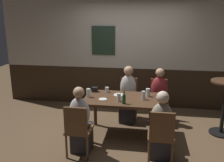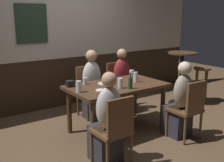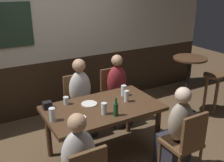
{
  "view_description": "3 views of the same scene",
  "coord_description": "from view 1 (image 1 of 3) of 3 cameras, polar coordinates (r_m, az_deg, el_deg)",
  "views": [
    {
      "loc": [
        0.44,
        -4.34,
        2.24
      ],
      "look_at": [
        -0.24,
        0.02,
        1.05
      ],
      "focal_mm": 40.24,
      "sensor_mm": 36.0,
      "label": 1
    },
    {
      "loc": [
        -2.39,
        -3.25,
        1.77
      ],
      "look_at": [
        -0.15,
        -0.08,
        0.83
      ],
      "focal_mm": 44.42,
      "sensor_mm": 36.0,
      "label": 2
    },
    {
      "loc": [
        -1.41,
        -2.7,
        2.24
      ],
      "look_at": [
        0.19,
        0.08,
        1.03
      ],
      "focal_mm": 42.5,
      "sensor_mm": 36.0,
      "label": 3
    }
  ],
  "objects": [
    {
      "name": "chair_right_near",
      "position": [
        3.91,
        11.11,
        -11.69
      ],
      "size": [
        0.4,
        0.4,
        0.88
      ],
      "color": "brown",
      "rests_on": "ground_plane"
    },
    {
      "name": "beer_glass_tall",
      "position": [
        4.42,
        1.56,
        -3.86
      ],
      "size": [
        0.07,
        0.07,
        0.15
      ],
      "color": "silver",
      "rests_on": "dining_table"
    },
    {
      "name": "beer_glass_half",
      "position": [
        4.66,
        -5.38,
        -2.78
      ],
      "size": [
        0.08,
        0.08,
        0.16
      ],
      "color": "silver",
      "rests_on": "dining_table"
    },
    {
      "name": "person_mid_far",
      "position": [
        5.33,
        3.61,
        -3.92
      ],
      "size": [
        0.34,
        0.37,
        1.19
      ],
      "color": "#2D2D38",
      "rests_on": "ground_plane"
    },
    {
      "name": "side_bar_table",
      "position": [
        5.15,
        24.15,
        -4.65
      ],
      "size": [
        0.56,
        0.56,
        1.05
      ],
      "color": "black",
      "rests_on": "ground_plane"
    },
    {
      "name": "tumbler_short",
      "position": [
        4.54,
        7.15,
        -3.34
      ],
      "size": [
        0.06,
        0.06,
        0.16
      ],
      "color": "silver",
      "rests_on": "dining_table"
    },
    {
      "name": "chair_right_far",
      "position": [
        5.47,
        10.53,
        -3.72
      ],
      "size": [
        0.4,
        0.4,
        0.88
      ],
      "color": "brown",
      "rests_on": "ground_plane"
    },
    {
      "name": "plate_white_small",
      "position": [
        4.53,
        -2.1,
        -4.16
      ],
      "size": [
        0.15,
        0.15,
        0.01
      ],
      "primitive_type": "cylinder",
      "color": "white",
      "rests_on": "dining_table"
    },
    {
      "name": "pint_glass_pale",
      "position": [
        4.72,
        8.15,
        -2.69
      ],
      "size": [
        0.07,
        0.07,
        0.15
      ],
      "color": "silver",
      "rests_on": "dining_table"
    },
    {
      "name": "person_right_far",
      "position": [
        5.32,
        10.56,
        -4.37
      ],
      "size": [
        0.34,
        0.37,
        1.16
      ],
      "color": "#2D2D38",
      "rests_on": "ground_plane"
    },
    {
      "name": "wall_back",
      "position": [
        6.08,
        4.54,
        6.2
      ],
      "size": [
        6.4,
        0.13,
        2.6
      ],
      "color": "#332316",
      "rests_on": "ground_plane"
    },
    {
      "name": "ground_plane",
      "position": [
        4.9,
        2.75,
        -12.09
      ],
      "size": [
        12.0,
        12.0,
        0.0
      ],
      "primitive_type": "plane",
      "color": "brown"
    },
    {
      "name": "condiment_caddy",
      "position": [
        4.98,
        -3.97,
        -1.92
      ],
      "size": [
        0.11,
        0.09,
        0.09
      ],
      "primitive_type": "cube",
      "color": "black",
      "rests_on": "dining_table"
    },
    {
      "name": "beer_bottle_green",
      "position": [
        4.3,
        2.74,
        -4.05
      ],
      "size": [
        0.06,
        0.06,
        0.23
      ],
      "color": "#194723",
      "rests_on": "dining_table"
    },
    {
      "name": "person_right_near",
      "position": [
        4.06,
        11.02,
        -10.94
      ],
      "size": [
        0.34,
        0.37,
        1.13
      ],
      "color": "#2D2D38",
      "rests_on": "ground_plane"
    },
    {
      "name": "chair_mid_far",
      "position": [
        5.49,
        3.76,
        -3.44
      ],
      "size": [
        0.4,
        0.4,
        0.88
      ],
      "color": "brown",
      "rests_on": "ground_plane"
    },
    {
      "name": "plate_white_large",
      "position": [
        4.76,
        1.61,
        -3.18
      ],
      "size": [
        0.21,
        0.21,
        0.01
      ],
      "primitive_type": "cylinder",
      "color": "white",
      "rests_on": "dining_table"
    },
    {
      "name": "person_left_near",
      "position": [
        4.2,
        -7.12,
        -9.85
      ],
      "size": [
        0.34,
        0.37,
        1.14
      ],
      "color": "#2D2D38",
      "rests_on": "ground_plane"
    },
    {
      "name": "highball_clear",
      "position": [
        4.92,
        -1.18,
        -2.06
      ],
      "size": [
        0.07,
        0.07,
        0.1
      ],
      "color": "silver",
      "rests_on": "dining_table"
    },
    {
      "name": "dining_table",
      "position": [
        4.64,
        2.85,
        -4.94
      ],
      "size": [
        1.47,
        0.86,
        0.74
      ],
      "color": "#472D1C",
      "rests_on": "ground_plane"
    },
    {
      "name": "chair_left_near",
      "position": [
        4.05,
        -7.76,
        -10.53
      ],
      "size": [
        0.4,
        0.4,
        0.88
      ],
      "color": "brown",
      "rests_on": "ground_plane"
    }
  ]
}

